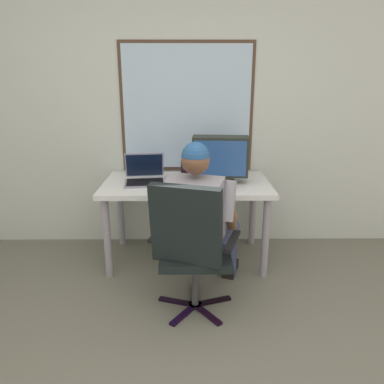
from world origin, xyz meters
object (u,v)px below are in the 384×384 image
object	(u,v)px
wine_glass	(192,177)
crt_monitor	(220,157)
coffee_mug	(175,184)
desk	(186,192)
laptop	(145,174)
person_seated	(201,218)
office_chair	(191,243)
desk_speaker	(185,169)

from	to	relation	value
wine_glass	crt_monitor	bearing A→B (deg)	39.36
coffee_mug	crt_monitor	bearing A→B (deg)	28.90
desk	coffee_mug	world-z (taller)	coffee_mug
laptop	wine_glass	world-z (taller)	laptop
crt_monitor	coffee_mug	size ratio (longest dim) A/B	5.57
wine_glass	coffee_mug	bearing A→B (deg)	-174.60
person_seated	laptop	bearing A→B (deg)	127.05
person_seated	wine_glass	world-z (taller)	person_seated
office_chair	crt_monitor	distance (m)	1.00
laptop	desk_speaker	world-z (taller)	laptop
desk	desk_speaker	xyz separation A→B (m)	(-0.01, 0.17, 0.17)
desk	office_chair	size ratio (longest dim) A/B	1.46
office_chair	coffee_mug	size ratio (longest dim) A/B	11.29
desk	wine_glass	xyz separation A→B (m)	(0.05, -0.19, 0.18)
crt_monitor	laptop	bearing A→B (deg)	178.31
wine_glass	person_seated	bearing A→B (deg)	-82.06
desk	crt_monitor	world-z (taller)	crt_monitor
person_seated	desk_speaker	xyz separation A→B (m)	(-0.12, 0.77, 0.19)
desk	wine_glass	world-z (taller)	wine_glass
desk	person_seated	bearing A→B (deg)	-79.89
wine_glass	coffee_mug	world-z (taller)	wine_glass
crt_monitor	coffee_mug	xyz separation A→B (m)	(-0.38, -0.21, -0.18)
office_chair	desk_speaker	xyz separation A→B (m)	(-0.04, 1.04, 0.26)
crt_monitor	person_seated	bearing A→B (deg)	-106.94
office_chair	crt_monitor	size ratio (longest dim) A/B	2.03
desk	coffee_mug	xyz separation A→B (m)	(-0.09, -0.21, 0.13)
person_seated	coffee_mug	distance (m)	0.47
laptop	crt_monitor	bearing A→B (deg)	-1.69
office_chair	person_seated	distance (m)	0.28
crt_monitor	laptop	distance (m)	0.68
office_chair	coffee_mug	distance (m)	0.71
laptop	wine_glass	xyz separation A→B (m)	(0.42, -0.22, 0.03)
desk	person_seated	xyz separation A→B (m)	(0.11, -0.60, -0.02)
wine_glass	desk_speaker	world-z (taller)	desk_speaker
laptop	wine_glass	size ratio (longest dim) A/B	2.80
person_seated	crt_monitor	distance (m)	0.72
office_chair	laptop	size ratio (longest dim) A/B	2.50
office_chair	wine_glass	xyz separation A→B (m)	(0.02, 0.67, 0.28)
person_seated	coffee_mug	bearing A→B (deg)	116.70
crt_monitor	wine_glass	size ratio (longest dim) A/B	3.45
wine_glass	desk_speaker	xyz separation A→B (m)	(-0.06, 0.36, -0.02)
desk	coffee_mug	bearing A→B (deg)	-114.04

